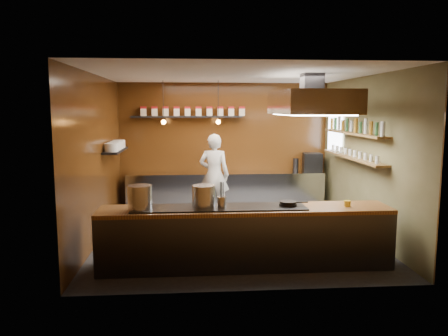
{
  "coord_description": "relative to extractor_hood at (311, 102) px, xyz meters",
  "views": [
    {
      "loc": [
        -0.81,
        -7.97,
        2.4
      ],
      "look_at": [
        -0.17,
        0.4,
        1.25
      ],
      "focal_mm": 35.0,
      "sensor_mm": 36.0,
      "label": 1
    }
  ],
  "objects": [
    {
      "name": "floor",
      "position": [
        -1.3,
        0.4,
        -2.51
      ],
      "size": [
        5.0,
        5.0,
        0.0
      ],
      "primitive_type": "plane",
      "color": "black",
      "rests_on": "ground"
    },
    {
      "name": "back_wall",
      "position": [
        -1.3,
        2.9,
        -1.01
      ],
      "size": [
        5.0,
        0.0,
        5.0
      ],
      "primitive_type": "plane",
      "rotation": [
        1.57,
        0.0,
        0.0
      ],
      "color": "#361B09",
      "rests_on": "ground"
    },
    {
      "name": "left_wall",
      "position": [
        -3.8,
        0.4,
        -1.01
      ],
      "size": [
        0.0,
        5.0,
        5.0
      ],
      "primitive_type": "plane",
      "rotation": [
        1.57,
        0.0,
        1.57
      ],
      "color": "#361B09",
      "rests_on": "ground"
    },
    {
      "name": "right_wall",
      "position": [
        1.2,
        0.4,
        -1.01
      ],
      "size": [
        0.0,
        5.0,
        5.0
      ],
      "primitive_type": "plane",
      "rotation": [
        1.57,
        0.0,
        -1.57
      ],
      "color": "brown",
      "rests_on": "ground"
    },
    {
      "name": "ceiling",
      "position": [
        -1.3,
        0.4,
        0.49
      ],
      "size": [
        5.0,
        5.0,
        0.0
      ],
      "primitive_type": "plane",
      "rotation": [
        3.14,
        0.0,
        0.0
      ],
      "color": "silver",
      "rests_on": "back_wall"
    },
    {
      "name": "window_pane",
      "position": [
        1.15,
        2.1,
        -0.61
      ],
      "size": [
        0.0,
        1.0,
        1.0
      ],
      "primitive_type": "plane",
      "rotation": [
        1.57,
        0.0,
        -1.57
      ],
      "color": "white",
      "rests_on": "right_wall"
    },
    {
      "name": "prep_counter",
      "position": [
        -1.3,
        2.57,
        -2.06
      ],
      "size": [
        4.6,
        0.65,
        0.9
      ],
      "primitive_type": "cube",
      "color": "silver",
      "rests_on": "floor"
    },
    {
      "name": "pass_counter",
      "position": [
        -1.3,
        -1.2,
        -2.04
      ],
      "size": [
        4.4,
        0.72,
        0.94
      ],
      "color": "#38383D",
      "rests_on": "floor"
    },
    {
      "name": "tin_shelf",
      "position": [
        -2.2,
        2.76,
        -0.31
      ],
      "size": [
        2.6,
        0.26,
        0.04
      ],
      "primitive_type": "cube",
      "color": "black",
      "rests_on": "back_wall"
    },
    {
      "name": "plate_shelf",
      "position": [
        -3.64,
        1.4,
        -0.96
      ],
      "size": [
        0.3,
        1.4,
        0.04
      ],
      "primitive_type": "cube",
      "color": "black",
      "rests_on": "left_wall"
    },
    {
      "name": "bottle_shelf_upper",
      "position": [
        1.04,
        0.7,
        -0.59
      ],
      "size": [
        0.26,
        2.8,
        0.04
      ],
      "primitive_type": "cube",
      "color": "brown",
      "rests_on": "right_wall"
    },
    {
      "name": "bottle_shelf_lower",
      "position": [
        1.04,
        0.7,
        -1.06
      ],
      "size": [
        0.26,
        2.8,
        0.04
      ],
      "primitive_type": "cube",
      "color": "brown",
      "rests_on": "right_wall"
    },
    {
      "name": "extractor_hood",
      "position": [
        0.0,
        0.0,
        0.0
      ],
      "size": [
        1.2,
        2.0,
        0.72
      ],
      "color": "#38383D",
      "rests_on": "ceiling"
    },
    {
      "name": "pendant_left",
      "position": [
        -2.7,
        2.1,
        -0.35
      ],
      "size": [
        0.1,
        0.1,
        0.95
      ],
      "color": "black",
      "rests_on": "ceiling"
    },
    {
      "name": "pendant_right",
      "position": [
        -1.5,
        2.1,
        -0.35
      ],
      "size": [
        0.1,
        0.1,
        0.95
      ],
      "color": "black",
      "rests_on": "ceiling"
    },
    {
      "name": "storage_tins",
      "position": [
        -2.05,
        2.76,
        -0.17
      ],
      "size": [
        2.43,
        0.13,
        0.22
      ],
      "color": "beige",
      "rests_on": "tin_shelf"
    },
    {
      "name": "plate_stacks",
      "position": [
        -3.64,
        1.4,
        -0.86
      ],
      "size": [
        0.26,
        1.16,
        0.16
      ],
      "color": "silver",
      "rests_on": "plate_shelf"
    },
    {
      "name": "bottles",
      "position": [
        1.04,
        0.7,
        -0.45
      ],
      "size": [
        0.06,
        2.66,
        0.24
      ],
      "color": "silver",
      "rests_on": "bottle_shelf_upper"
    },
    {
      "name": "wine_glasses",
      "position": [
        1.04,
        0.7,
        -0.97
      ],
      "size": [
        0.07,
        2.37,
        0.13
      ],
      "color": "silver",
      "rests_on": "bottle_shelf_lower"
    },
    {
      "name": "stockpot_large",
      "position": [
        -2.86,
        -1.24,
        -1.39
      ],
      "size": [
        0.4,
        0.4,
        0.35
      ],
      "primitive_type": "cylinder",
      "rotation": [
        0.0,
        0.0,
        -0.13
      ],
      "color": "#B8BBC0",
      "rests_on": "pass_counter"
    },
    {
      "name": "stockpot_small",
      "position": [
        -1.93,
        -1.18,
        -1.4
      ],
      "size": [
        0.41,
        0.41,
        0.32
      ],
      "primitive_type": "cylinder",
      "rotation": [
        0.0,
        0.0,
        -0.21
      ],
      "color": "#B5B8BC",
      "rests_on": "pass_counter"
    },
    {
      "name": "utensil_crock",
      "position": [
        -1.66,
        -1.26,
        -1.48
      ],
      "size": [
        0.13,
        0.13,
        0.17
      ],
      "primitive_type": "cylinder",
      "rotation": [
        0.0,
        0.0,
        -0.01
      ],
      "color": "#BBBDC2",
      "rests_on": "pass_counter"
    },
    {
      "name": "frying_pan",
      "position": [
        -0.65,
        -1.2,
        -1.53
      ],
      "size": [
        0.44,
        0.27,
        0.07
      ],
      "color": "black",
      "rests_on": "pass_counter"
    },
    {
      "name": "butter_jar",
      "position": [
        0.25,
        -1.24,
        -1.54
      ],
      "size": [
        0.13,
        0.13,
        0.09
      ],
      "primitive_type": "cylinder",
      "rotation": [
        0.0,
        0.0,
        -0.31
      ],
      "color": "yellow",
      "rests_on": "pass_counter"
    },
    {
      "name": "espresso_machine",
      "position": [
        0.8,
        2.64,
        -1.39
      ],
      "size": [
        0.48,
        0.46,
        0.43
      ],
      "primitive_type": "cube",
      "rotation": [
        0.0,
        0.0,
        -0.12
      ],
      "color": "black",
      "rests_on": "prep_counter"
    },
    {
      "name": "chef",
      "position": [
        -1.6,
        2.06,
        -1.58
      ],
      "size": [
        0.75,
        0.58,
        1.84
      ],
      "primitive_type": "imported",
      "rotation": [
        0.0,
        0.0,
        2.92
      ],
      "color": "silver",
      "rests_on": "floor"
    }
  ]
}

